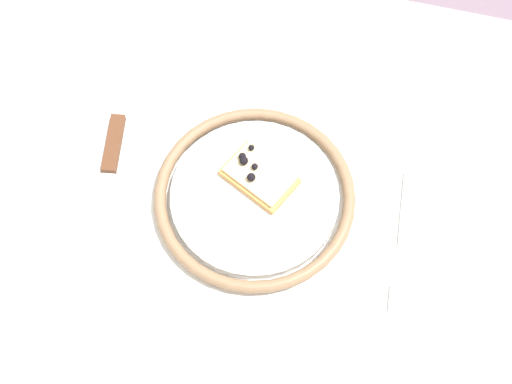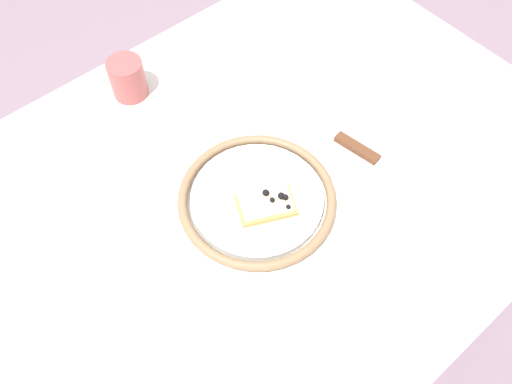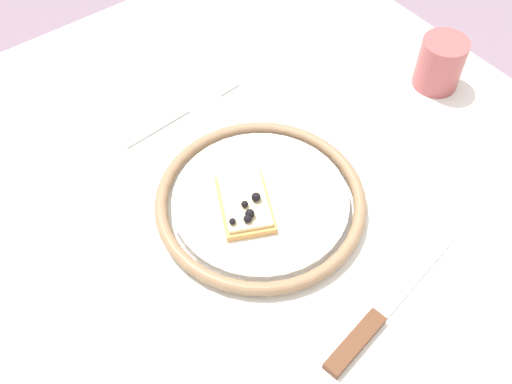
% 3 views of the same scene
% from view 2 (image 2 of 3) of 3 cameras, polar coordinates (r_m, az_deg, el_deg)
% --- Properties ---
extents(ground_plane, '(6.00, 6.00, 0.00)m').
position_cam_2_polar(ground_plane, '(1.62, 0.88, -12.62)').
color(ground_plane, slate).
extents(dining_table, '(1.11, 0.85, 0.72)m').
position_cam_2_polar(dining_table, '(1.04, 1.33, -0.33)').
color(dining_table, white).
rests_on(dining_table, ground_plane).
extents(plate, '(0.27, 0.27, 0.02)m').
position_cam_2_polar(plate, '(0.93, 0.10, -0.74)').
color(plate, white).
rests_on(plate, dining_table).
extents(pizza_slice_near, '(0.11, 0.10, 0.03)m').
position_cam_2_polar(pizza_slice_near, '(0.91, 1.12, -1.25)').
color(pizza_slice_near, tan).
rests_on(pizza_slice_near, plate).
extents(knife, '(0.06, 0.24, 0.01)m').
position_cam_2_polar(knife, '(1.02, 9.04, 5.47)').
color(knife, silver).
rests_on(knife, dining_table).
extents(fork, '(0.03, 0.20, 0.00)m').
position_cam_2_polar(fork, '(0.89, -10.64, -7.70)').
color(fork, '#B9B9B9').
rests_on(fork, dining_table).
extents(cup, '(0.07, 0.07, 0.08)m').
position_cam_2_polar(cup, '(1.09, -13.34, 11.53)').
color(cup, '#A54C4C').
rests_on(cup, dining_table).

